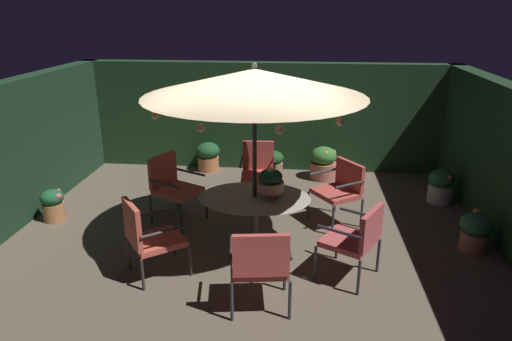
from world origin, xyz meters
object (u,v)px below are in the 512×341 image
object	(u,v)px
centerpiece_planter	(270,181)
patio_chair_east	(258,169)
patio_umbrella	(255,83)
potted_plant_back_right	(208,156)
patio_chair_north	(357,236)
potted_plant_left_far	(476,230)
patio_dining_table	(255,205)
patio_chair_south	(148,235)
potted_plant_front_corner	(274,163)
potted_plant_left_near	(53,204)
potted_plant_back_center	(441,185)
patio_chair_southeast	(172,184)
patio_chair_southwest	(260,263)
patio_chair_northeast	(341,187)
potted_plant_back_left	(323,163)

from	to	relation	value
centerpiece_planter	patio_chair_east	bearing A→B (deg)	101.52
patio_umbrella	potted_plant_back_right	xyz separation A→B (m)	(-1.24, 2.98, -1.93)
patio_chair_north	potted_plant_left_far	world-z (taller)	patio_chair_north
patio_dining_table	patio_chair_south	distance (m)	1.48
potted_plant_left_far	potted_plant_front_corner	distance (m)	3.85
potted_plant_left_near	potted_plant_left_far	xyz separation A→B (m)	(6.10, -0.33, 0.03)
patio_umbrella	patio_chair_east	size ratio (longest dim) A/B	2.76
patio_chair_north	potted_plant_left_near	distance (m)	4.59
patio_chair_north	potted_plant_back_center	size ratio (longest dim) A/B	1.68
patio_dining_table	patio_chair_southeast	size ratio (longest dim) A/B	1.48
centerpiece_planter	potted_plant_back_center	size ratio (longest dim) A/B	0.77
potted_plant_back_right	potted_plant_left_far	size ratio (longest dim) A/B	1.06
patio_chair_southwest	potted_plant_left_far	distance (m)	3.19
patio_chair_south	patio_chair_east	bearing A→B (deg)	65.31
patio_chair_southwest	potted_plant_back_right	distance (m)	4.67
potted_plant_left_near	patio_umbrella	bearing A→B (deg)	-8.34
patio_umbrella	potted_plant_left_far	world-z (taller)	patio_umbrella
centerpiece_planter	potted_plant_back_right	size ratio (longest dim) A/B	0.76
patio_chair_south	patio_chair_southwest	world-z (taller)	patio_chair_south
patio_chair_southeast	potted_plant_back_center	size ratio (longest dim) A/B	1.80
patio_chair_northeast	patio_chair_south	bearing A→B (deg)	-144.10
patio_umbrella	patio_chair_southwest	bearing A→B (deg)	-81.93
potted_plant_back_center	potted_plant_front_corner	bearing A→B (deg)	161.87
patio_umbrella	centerpiece_planter	world-z (taller)	patio_umbrella
potted_plant_front_corner	patio_chair_southwest	bearing A→B (deg)	-88.43
potted_plant_left_near	potted_plant_back_right	xyz separation A→B (m)	(1.91, 2.51, 0.03)
patio_chair_south	centerpiece_planter	bearing A→B (deg)	31.77
patio_chair_south	patio_dining_table	bearing A→B (deg)	37.10
potted_plant_left_near	potted_plant_back_right	size ratio (longest dim) A/B	0.87
patio_chair_east	potted_plant_left_near	bearing A→B (deg)	-161.64
patio_chair_north	potted_plant_front_corner	bearing A→B (deg)	109.06
patio_umbrella	patio_chair_southeast	xyz separation A→B (m)	(-1.32, 0.67, -1.64)
potted_plant_left_near	centerpiece_planter	bearing A→B (deg)	-8.34
centerpiece_planter	patio_chair_southeast	xyz separation A→B (m)	(-1.53, 0.70, -0.36)
potted_plant_back_right	patio_chair_southwest	bearing A→B (deg)	-71.95
patio_chair_northeast	potted_plant_back_right	size ratio (longest dim) A/B	1.66
patio_umbrella	patio_chair_south	size ratio (longest dim) A/B	2.82
patio_chair_east	potted_plant_front_corner	distance (m)	1.29
potted_plant_left_near	potted_plant_back_center	xyz separation A→B (m)	(6.09, 1.32, 0.03)
patio_chair_east	patio_umbrella	bearing A→B (deg)	-86.33
potted_plant_back_center	potted_plant_left_near	bearing A→B (deg)	-167.81
patio_dining_table	centerpiece_planter	size ratio (longest dim) A/B	3.49
patio_chair_east	potted_plant_back_right	bearing A→B (deg)	127.28
patio_chair_southeast	patio_chair_south	xyz separation A→B (m)	(0.13, -1.57, -0.04)
patio_chair_southwest	patio_chair_north	bearing A→B (deg)	34.42
potted_plant_back_left	patio_umbrella	bearing A→B (deg)	-110.84
potted_plant_back_right	patio_chair_southeast	bearing A→B (deg)	-92.01
potted_plant_left_far	potted_plant_back_center	bearing A→B (deg)	90.19
potted_plant_left_near	potted_plant_back_right	bearing A→B (deg)	52.81
potted_plant_left_near	potted_plant_left_far	world-z (taller)	potted_plant_left_far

